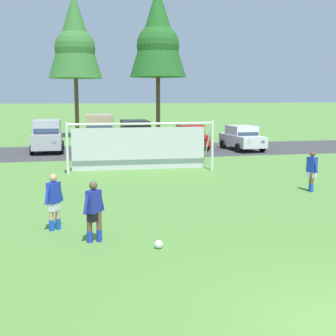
# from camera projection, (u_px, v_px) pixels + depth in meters

# --- Properties ---
(ground_plane) EXTENTS (400.00, 400.00, 0.00)m
(ground_plane) POSITION_uv_depth(u_px,v_px,m) (165.00, 178.00, 22.46)
(ground_plane) COLOR #598C3D
(parking_lot_strip) EXTENTS (52.00, 8.40, 0.01)m
(parking_lot_strip) POSITION_uv_depth(u_px,v_px,m) (132.00, 151.00, 33.24)
(parking_lot_strip) COLOR #3D3D3F
(parking_lot_strip) RESTS_ON ground
(soccer_ball) EXTENTS (0.22, 0.22, 0.22)m
(soccer_ball) POSITION_uv_depth(u_px,v_px,m) (159.00, 244.00, 12.11)
(soccer_ball) COLOR white
(soccer_ball) RESTS_ON ground
(soccer_goal) EXTENTS (7.47, 2.15, 2.57)m
(soccer_goal) POSITION_uv_depth(u_px,v_px,m) (140.00, 145.00, 24.62)
(soccer_goal) COLOR white
(soccer_goal) RESTS_ON ground
(player_striker_near) EXTENTS (0.33, 0.75, 1.64)m
(player_striker_near) POSITION_uv_depth(u_px,v_px,m) (312.00, 171.00, 19.18)
(player_striker_near) COLOR brown
(player_striker_near) RESTS_ON ground
(player_midfield_center) EXTENTS (0.56, 0.60, 1.64)m
(player_midfield_center) POSITION_uv_depth(u_px,v_px,m) (54.00, 202.00, 13.67)
(player_midfield_center) COLOR tan
(player_midfield_center) RESTS_ON ground
(player_defender_far) EXTENTS (0.63, 0.54, 1.64)m
(player_defender_far) POSITION_uv_depth(u_px,v_px,m) (94.00, 212.00, 12.54)
(player_defender_far) COLOR brown
(player_defender_far) RESTS_ON ground
(parked_car_slot_far_left) EXTENTS (2.18, 4.62, 2.16)m
(parked_car_slot_far_left) POSITION_uv_depth(u_px,v_px,m) (47.00, 136.00, 32.54)
(parked_car_slot_far_left) COLOR #B2B2BC
(parked_car_slot_far_left) RESTS_ON ground
(parked_car_slot_left) EXTENTS (2.36, 4.88, 2.52)m
(parked_car_slot_left) POSITION_uv_depth(u_px,v_px,m) (99.00, 132.00, 33.01)
(parked_car_slot_left) COLOR tan
(parked_car_slot_left) RESTS_ON ground
(parked_car_slot_center_left) EXTENTS (2.23, 4.65, 2.16)m
(parked_car_slot_center_left) POSITION_uv_depth(u_px,v_px,m) (135.00, 136.00, 32.12)
(parked_car_slot_center_left) COLOR black
(parked_car_slot_center_left) RESTS_ON ground
(parked_car_slot_center) EXTENTS (2.04, 4.20, 1.72)m
(parked_car_slot_center) POSITION_uv_depth(u_px,v_px,m) (190.00, 136.00, 34.80)
(parked_car_slot_center) COLOR red
(parked_car_slot_center) RESTS_ON ground
(parked_car_slot_center_right) EXTENTS (2.29, 4.33, 1.72)m
(parked_car_slot_center_right) POSITION_uv_depth(u_px,v_px,m) (242.00, 138.00, 33.57)
(parked_car_slot_center_right) COLOR silver
(parked_car_slot_center_right) RESTS_ON ground
(tree_left_edge) EXTENTS (4.81, 4.81, 12.82)m
(tree_left_edge) POSITION_uv_depth(u_px,v_px,m) (75.00, 38.00, 42.36)
(tree_left_edge) COLOR brown
(tree_left_edge) RESTS_ON ground
(tree_mid_left) EXTENTS (4.84, 4.84, 12.90)m
(tree_mid_left) POSITION_uv_depth(u_px,v_px,m) (158.00, 35.00, 40.26)
(tree_mid_left) COLOR brown
(tree_mid_left) RESTS_ON ground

